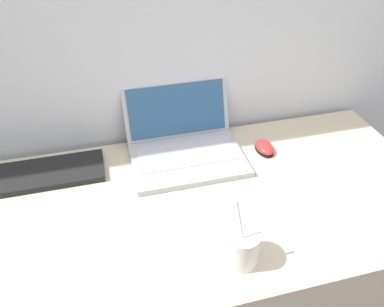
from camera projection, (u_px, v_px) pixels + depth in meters
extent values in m
cube|color=beige|center=(209.00, 273.00, 1.32)|extent=(1.37, 0.68, 0.74)
cube|color=#ADADB2|center=(188.00, 160.00, 1.22)|extent=(0.36, 0.25, 0.02)
cube|color=#B7B7BC|center=(187.00, 154.00, 1.23)|extent=(0.32, 0.14, 0.00)
cube|color=#ADADB2|center=(177.00, 109.00, 1.28)|extent=(0.36, 0.07, 0.18)
cube|color=#2D567F|center=(177.00, 110.00, 1.27)|extent=(0.33, 0.06, 0.16)
cylinder|color=silver|center=(241.00, 247.00, 0.89)|extent=(0.09, 0.09, 0.10)
cylinder|color=black|center=(242.00, 234.00, 0.87)|extent=(0.08, 0.08, 0.01)
cylinder|color=white|center=(241.00, 230.00, 0.84)|extent=(0.03, 0.03, 0.17)
ellipsoid|color=black|center=(264.00, 150.00, 1.28)|extent=(0.06, 0.09, 0.01)
ellipsoid|color=red|center=(265.00, 147.00, 1.27)|extent=(0.05, 0.09, 0.03)
cube|color=black|center=(33.00, 175.00, 1.16)|extent=(0.43, 0.15, 0.02)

